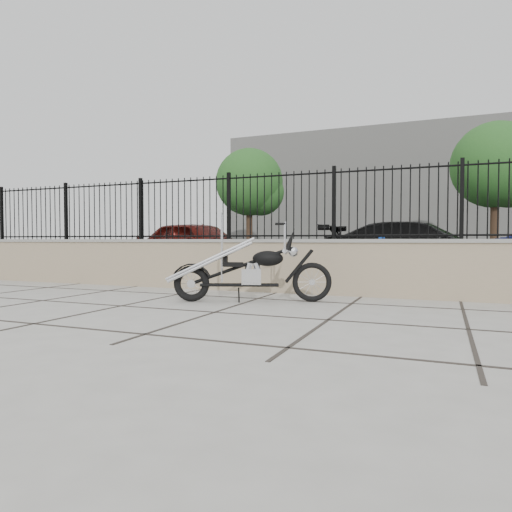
% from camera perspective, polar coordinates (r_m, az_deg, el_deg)
% --- Properties ---
extents(ground_plane, '(90.00, 90.00, 0.00)m').
position_cam_1_polar(ground_plane, '(6.00, -5.19, -7.04)').
color(ground_plane, '#99968E').
rests_on(ground_plane, ground).
extents(parking_lot, '(30.00, 30.00, 0.00)m').
position_cam_1_polar(parking_lot, '(17.99, 13.56, -1.06)').
color(parking_lot, black).
rests_on(parking_lot, ground).
extents(retaining_wall, '(14.00, 0.36, 0.96)m').
position_cam_1_polar(retaining_wall, '(8.24, 2.87, -1.21)').
color(retaining_wall, gray).
rests_on(retaining_wall, ground_plane).
extents(iron_fence, '(14.00, 0.08, 1.20)m').
position_cam_1_polar(iron_fence, '(8.25, 2.88, 6.30)').
color(iron_fence, black).
rests_on(iron_fence, retaining_wall).
extents(background_building, '(22.00, 6.00, 8.00)m').
position_cam_1_polar(background_building, '(32.02, 17.49, 7.39)').
color(background_building, beige).
rests_on(background_building, ground_plane).
extents(chopper_motorcycle, '(2.29, 1.19, 1.38)m').
position_cam_1_polar(chopper_motorcycle, '(6.93, -0.94, -0.08)').
color(chopper_motorcycle, black).
rests_on(chopper_motorcycle, ground_plane).
extents(car_red, '(4.87, 2.99, 1.55)m').
position_cam_1_polar(car_red, '(14.20, -7.31, 1.31)').
color(car_red, '#450D09').
rests_on(car_red, parking_lot).
extents(car_black, '(5.00, 2.33, 1.41)m').
position_cam_1_polar(car_black, '(12.27, 19.73, 0.79)').
color(car_black, black).
rests_on(car_black, parking_lot).
extents(bollard_a, '(0.14, 0.14, 0.91)m').
position_cam_1_polar(bollard_a, '(11.48, -2.66, -0.43)').
color(bollard_a, '#0B59B3').
rests_on(bollard_a, ground_plane).
extents(bollard_b, '(0.15, 0.15, 1.00)m').
position_cam_1_polar(bollard_b, '(9.55, 15.39, -0.71)').
color(bollard_b, blue).
rests_on(bollard_b, ground_plane).
extents(tree_left, '(3.44, 3.44, 5.81)m').
position_cam_1_polar(tree_left, '(23.69, -0.84, 9.58)').
color(tree_left, '#382619').
rests_on(tree_left, ground_plane).
extents(tree_right, '(3.63, 3.63, 6.12)m').
position_cam_1_polar(tree_right, '(22.13, 27.77, 10.46)').
color(tree_right, '#382619').
rests_on(tree_right, ground_plane).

